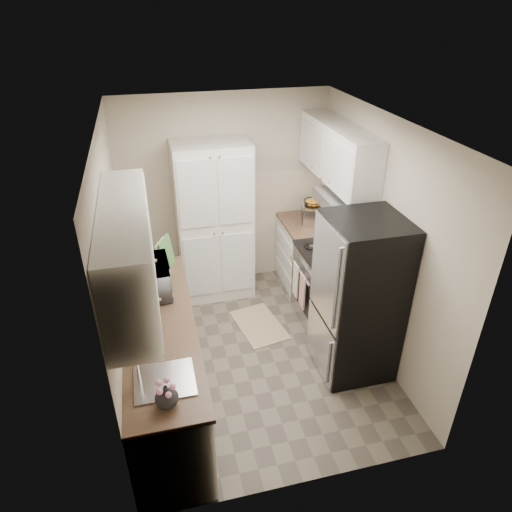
# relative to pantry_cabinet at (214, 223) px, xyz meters

# --- Properties ---
(ground) EXTENTS (3.20, 3.20, 0.00)m
(ground) POSITION_rel_pantry_cabinet_xyz_m (0.20, -1.32, -1.00)
(ground) COLOR #665B4C
(ground) RESTS_ON ground
(room_shell) EXTENTS (2.64, 3.24, 2.52)m
(room_shell) POSITION_rel_pantry_cabinet_xyz_m (0.18, -1.32, 0.63)
(room_shell) COLOR beige
(room_shell) RESTS_ON ground
(pantry_cabinet) EXTENTS (0.90, 0.55, 2.00)m
(pantry_cabinet) POSITION_rel_pantry_cabinet_xyz_m (0.00, 0.00, 0.00)
(pantry_cabinet) COLOR silver
(pantry_cabinet) RESTS_ON ground
(base_cabinet_left) EXTENTS (0.60, 2.30, 0.88)m
(base_cabinet_left) POSITION_rel_pantry_cabinet_xyz_m (-0.79, -1.75, -0.56)
(base_cabinet_left) COLOR silver
(base_cabinet_left) RESTS_ON ground
(countertop_left) EXTENTS (0.63, 2.33, 0.04)m
(countertop_left) POSITION_rel_pantry_cabinet_xyz_m (-0.79, -1.75, -0.10)
(countertop_left) COLOR brown
(countertop_left) RESTS_ON base_cabinet_left
(base_cabinet_right) EXTENTS (0.60, 0.80, 0.88)m
(base_cabinet_right) POSITION_rel_pantry_cabinet_xyz_m (1.19, -0.12, -0.56)
(base_cabinet_right) COLOR silver
(base_cabinet_right) RESTS_ON ground
(countertop_right) EXTENTS (0.63, 0.83, 0.04)m
(countertop_right) POSITION_rel_pantry_cabinet_xyz_m (1.19, -0.12, -0.10)
(countertop_right) COLOR brown
(countertop_right) RESTS_ON base_cabinet_right
(electric_range) EXTENTS (0.71, 0.78, 1.13)m
(electric_range) POSITION_rel_pantry_cabinet_xyz_m (1.17, -0.93, -0.52)
(electric_range) COLOR #B7B7BC
(electric_range) RESTS_ON ground
(refrigerator) EXTENTS (0.70, 0.72, 1.70)m
(refrigerator) POSITION_rel_pantry_cabinet_xyz_m (1.14, -1.73, -0.15)
(refrigerator) COLOR #B7B7BC
(refrigerator) RESTS_ON ground
(microwave) EXTENTS (0.40, 0.57, 0.30)m
(microwave) POSITION_rel_pantry_cabinet_xyz_m (-0.82, -1.22, 0.07)
(microwave) COLOR #BCBABF
(microwave) RESTS_ON countertop_left
(wine_bottle) EXTENTS (0.07, 0.07, 0.29)m
(wine_bottle) POSITION_rel_pantry_cabinet_xyz_m (-0.92, -0.90, 0.06)
(wine_bottle) COLOR black
(wine_bottle) RESTS_ON countertop_left
(flower_vase) EXTENTS (0.20, 0.20, 0.17)m
(flower_vase) POSITION_rel_pantry_cabinet_xyz_m (-0.79, -2.70, 0.01)
(flower_vase) COLOR beige
(flower_vase) RESTS_ON countertop_left
(cutting_board) EXTENTS (0.13, 0.25, 0.34)m
(cutting_board) POSITION_rel_pantry_cabinet_xyz_m (-0.63, -0.79, 0.09)
(cutting_board) COLOR #47883C
(cutting_board) RESTS_ON countertop_left
(toaster_oven) EXTENTS (0.40, 0.46, 0.22)m
(toaster_oven) POSITION_rel_pantry_cabinet_xyz_m (1.27, -0.09, 0.03)
(toaster_oven) COLOR silver
(toaster_oven) RESTS_ON countertop_right
(fruit_basket) EXTENTS (0.29, 0.29, 0.10)m
(fruit_basket) POSITION_rel_pantry_cabinet_xyz_m (1.25, -0.09, 0.19)
(fruit_basket) COLOR orange
(fruit_basket) RESTS_ON toaster_oven
(kitchen_mat) EXTENTS (0.61, 0.83, 0.01)m
(kitchen_mat) POSITION_rel_pantry_cabinet_xyz_m (0.35, -0.86, -0.99)
(kitchen_mat) COLOR tan
(kitchen_mat) RESTS_ON ground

